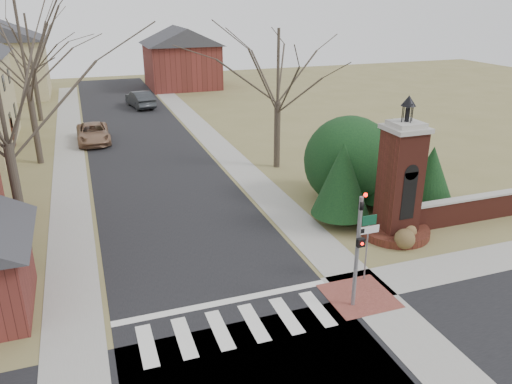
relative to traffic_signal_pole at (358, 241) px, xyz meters
name	(u,v)px	position (x,y,z in m)	size (l,w,h in m)	color
ground	(244,341)	(-4.30, -0.57, -2.59)	(120.00, 120.00, 0.00)	olive
main_street	(147,152)	(-4.30, 21.43, -2.58)	(8.00, 70.00, 0.01)	black
crosswalk_zone	(237,326)	(-4.30, 0.23, -2.58)	(8.00, 2.20, 0.02)	silver
stop_bar	(225,302)	(-4.30, 1.73, -2.58)	(8.00, 0.35, 0.02)	silver
sidewalk_right_main	(218,145)	(0.90, 21.43, -2.58)	(2.00, 60.00, 0.02)	gray
sidewalk_left	(70,160)	(-9.50, 21.43, -2.58)	(2.00, 60.00, 0.02)	gray
curb_apron	(359,296)	(0.50, 0.43, -2.57)	(2.40, 2.40, 0.02)	brown
traffic_signal_pole	(358,241)	(0.00, 0.00, 0.00)	(0.28, 0.41, 4.50)	slate
sign_post	(368,235)	(1.29, 1.41, -0.64)	(0.90, 0.07, 2.75)	slate
brick_gate_monument	(399,191)	(4.70, 4.42, -0.42)	(3.20, 3.20, 6.47)	#5A231A
brick_garden_wall	(474,208)	(9.20, 4.43, -1.93)	(7.50, 0.50, 1.30)	#5A231A
house_distant_right	(181,56)	(3.69, 47.42, 1.06)	(8.80, 8.80, 7.30)	maroon
evergreen_near	(342,178)	(2.90, 6.43, -0.29)	(2.80, 2.80, 4.10)	#473D33
evergreen_mid	(388,158)	(6.20, 7.63, 0.01)	(3.40, 3.40, 4.70)	#473D33
evergreen_far	(431,173)	(8.20, 6.63, -0.69)	(2.40, 2.40, 3.30)	#473D33
evergreen_mass	(349,157)	(4.70, 8.93, -0.19)	(4.80, 4.80, 4.80)	black
bare_tree_1	(20,37)	(-11.30, 21.43, 5.44)	(8.40, 8.40, 11.64)	#473D33
bare_tree_2	(28,38)	(-11.80, 34.43, 4.44)	(7.35, 7.35, 10.19)	#473D33
bare_tree_3	(278,61)	(3.20, 15.43, 4.10)	(7.00, 7.00, 9.70)	#473D33
pickup_truck	(93,133)	(-7.70, 25.42, -1.89)	(2.32, 5.04, 1.40)	#90694E
distant_car	(140,99)	(-2.70, 37.12, -1.76)	(1.74, 5.00, 1.65)	#2B2E32
dry_shrub_left	(405,239)	(4.30, 3.09, -2.13)	(0.91, 0.91, 0.91)	brown
dry_shrub_right	(408,231)	(5.00, 3.80, -2.21)	(0.75, 0.75, 0.75)	brown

